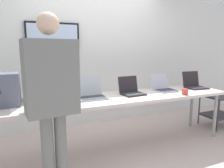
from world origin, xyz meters
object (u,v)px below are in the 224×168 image
equipment_box (0,90)px  coffee_mug (185,92)px  laptop_station_1 (91,93)px  laptop_station_4 (194,84)px  laptop_station_3 (163,87)px  laptop_station_2 (131,90)px  workbench (118,100)px  person (51,91)px  storage_cart (219,106)px  laptop_station_0 (41,98)px

equipment_box → coffee_mug: bearing=-8.1°
laptop_station_1 → laptop_station_4: (1.80, 0.01, -0.00)m
laptop_station_3 → coffee_mug: (0.11, -0.36, -0.02)m
equipment_box → laptop_station_2: size_ratio=1.21×
workbench → equipment_box: 1.44m
person → coffee_mug: 1.92m
equipment_box → coffee_mug: (2.35, -0.33, -0.15)m
workbench → laptop_station_1: bearing=167.2°
laptop_station_2 → laptop_station_3: (0.59, 0.04, -0.00)m
laptop_station_3 → storage_cart: 1.29m
laptop_station_3 → person: (-1.76, -0.73, 0.22)m
workbench → coffee_mug: bearing=-15.1°
laptop_station_0 → laptop_station_2: (1.23, -0.02, 0.00)m
equipment_box → storage_cart: (3.46, -0.01, -0.56)m
workbench → person: (-0.94, -0.62, 0.32)m
coffee_mug → storage_cart: coffee_mug is taller
laptop_station_1 → laptop_station_4: laptop_station_1 is taller
laptop_station_3 → coffee_mug: laptop_station_3 is taller
equipment_box → storage_cart: size_ratio=0.71×
laptop_station_0 → laptop_station_3: bearing=0.6°
equipment_box → laptop_station_1: equipment_box is taller
workbench → equipment_box: (-1.42, 0.08, 0.23)m
coffee_mug → workbench: bearing=164.9°
person → storage_cart: size_ratio=2.96×
laptop_station_4 → workbench: bearing=-176.4°
laptop_station_2 → storage_cart: laptop_station_2 is taller
laptop_station_4 → storage_cart: size_ratio=0.59×
laptop_station_1 → storage_cart: laptop_station_1 is taller
laptop_station_1 → laptop_station_2: (0.60, -0.02, -0.01)m
laptop_station_4 → person: bearing=-163.3°
laptop_station_4 → coffee_mug: laptop_station_4 is taller
workbench → coffee_mug: 0.97m
laptop_station_0 → laptop_station_3: 1.82m
laptop_station_3 → laptop_station_4: laptop_station_4 is taller
laptop_station_2 → person: (-1.17, -0.69, 0.22)m
equipment_box → laptop_station_3: size_ratio=1.09×
laptop_station_0 → laptop_station_4: 2.43m
equipment_box → laptop_station_2: 1.65m
laptop_station_0 → coffee_mug: bearing=-10.0°
storage_cart → equipment_box: bearing=179.8°
laptop_station_4 → person: person is taller
laptop_station_2 → coffee_mug: bearing=-24.4°
laptop_station_0 → person: size_ratio=0.24×
laptop_station_2 → laptop_station_3: same height
laptop_station_2 → laptop_station_3: size_ratio=0.90×
laptop_station_3 → laptop_station_1: bearing=-178.8°
laptop_station_3 → person: bearing=-157.5°
laptop_station_1 → workbench: bearing=-12.8°
laptop_station_3 → storage_cart: bearing=-1.7°
laptop_station_3 → coffee_mug: 0.37m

